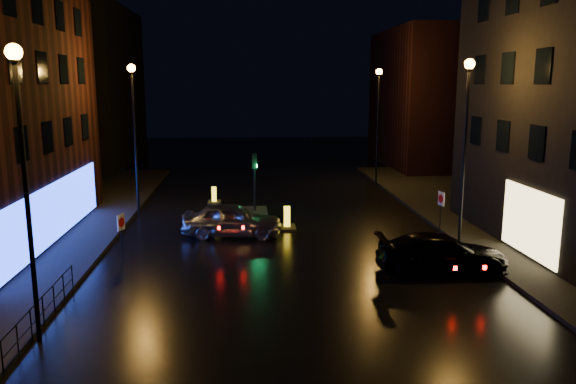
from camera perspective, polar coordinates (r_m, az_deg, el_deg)
name	(u,v)px	position (r m, az deg, el deg)	size (l,w,h in m)	color
ground	(300,306)	(19.21, 1.26, -11.50)	(120.00, 120.00, 0.00)	black
pavement_right	(565,233)	(31.01, 26.32, -3.74)	(12.00, 44.00, 0.15)	black
building_far_left	(84,87)	(54.52, -19.99, 9.97)	(8.00, 16.00, 14.00)	black
building_far_right	(431,99)	(52.45, 14.30, 9.18)	(8.00, 14.00, 12.00)	black
street_lamp_lnear	(23,150)	(16.84, -25.36, 3.86)	(0.44, 0.44, 8.37)	black
street_lamp_lfar	(134,116)	(32.26, -15.39, 7.43)	(0.44, 0.44, 8.37)	black
street_lamp_rnear	(466,125)	(25.61, 17.63, 6.48)	(0.44, 0.44, 8.37)	black
street_lamp_rfar	(378,109)	(40.85, 9.13, 8.34)	(0.44, 0.44, 8.37)	black
traffic_signal	(255,204)	(32.39, -3.38, -1.23)	(1.40, 2.40, 3.45)	black
guard_railing	(43,304)	(18.94, -23.66, -10.38)	(0.05, 6.04, 1.00)	black
silver_hatchback	(232,220)	(27.46, -5.68, -2.82)	(1.93, 4.79, 1.63)	#989B9F
dark_sedan	(442,253)	(23.10, 15.36, -6.01)	(2.10, 5.16, 1.50)	black
bollard_near	(287,224)	(28.88, -0.11, -3.23)	(0.89, 1.33, 1.16)	black
bollard_far	(214,199)	(35.29, -7.51, -0.75)	(0.80, 1.18, 1.02)	black
road_sign_left	(121,226)	(24.25, -16.58, -3.37)	(0.23, 0.47, 2.03)	black
road_sign_right	(441,202)	(28.76, 15.28, -1.01)	(0.17, 0.50, 2.08)	black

